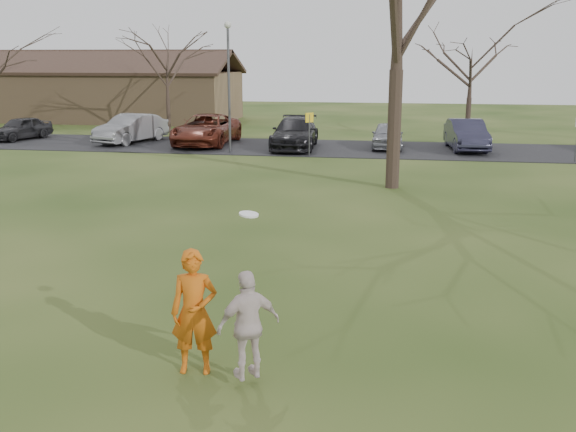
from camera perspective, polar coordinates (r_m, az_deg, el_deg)
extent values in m
plane|color=#1E380F|center=(10.10, -3.87, -13.72)|extent=(120.00, 120.00, 0.00)
cube|color=black|center=(34.09, 5.89, 5.87)|extent=(62.00, 6.50, 0.04)
imported|color=#C25710|center=(9.91, -8.18, -8.29)|extent=(0.76, 0.56, 1.91)
imported|color=#272629|center=(40.45, -22.28, 7.10)|extent=(2.55, 4.05, 1.28)
imported|color=gray|center=(37.10, -13.53, 7.43)|extent=(2.93, 4.97, 1.55)
imported|color=#5C2215|center=(35.52, -7.13, 7.49)|extent=(2.71, 5.80, 1.61)
imported|color=black|center=(33.85, 0.60, 7.24)|extent=(2.42, 5.43, 1.55)
imported|color=gray|center=(34.29, 8.66, 6.97)|extent=(1.59, 3.86, 1.31)
imported|color=#28273B|center=(34.42, 15.29, 6.85)|extent=(2.04, 4.77, 1.53)
imported|color=beige|center=(9.42, -3.46, -9.46)|extent=(1.00, 0.87, 1.61)
cylinder|color=white|center=(8.92, -3.44, 0.14)|extent=(0.27, 0.27, 0.07)
cube|color=#8C6D4C|center=(51.76, -16.05, 10.01)|extent=(20.00, 8.00, 3.50)
cube|color=#33231C|center=(49.84, -17.27, 12.69)|extent=(20.60, 4.40, 1.78)
cube|color=#33231C|center=(53.54, -15.28, 12.85)|extent=(20.60, 4.40, 1.78)
cube|color=#38281E|center=(51.68, -16.29, 13.55)|extent=(20.60, 0.45, 0.20)
cylinder|color=#47474C|center=(32.29, -5.16, 10.76)|extent=(0.12, 0.12, 6.00)
sphere|color=beige|center=(32.28, -5.28, 16.26)|extent=(0.34, 0.34, 0.34)
cylinder|color=#47474C|center=(31.20, 1.87, 7.02)|extent=(0.06, 0.06, 2.00)
cube|color=yellow|center=(31.11, 1.88, 8.57)|extent=(0.35, 0.35, 0.45)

